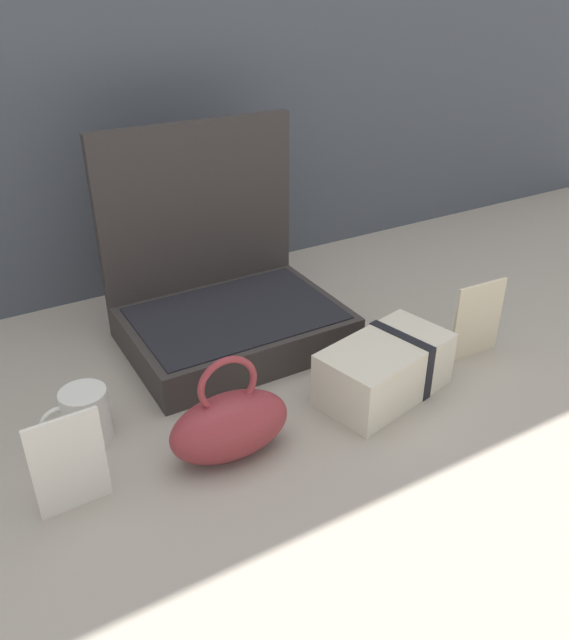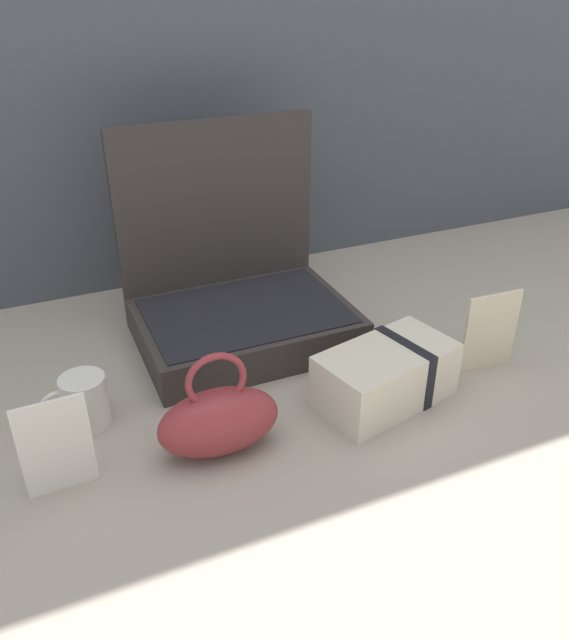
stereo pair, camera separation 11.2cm
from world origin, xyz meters
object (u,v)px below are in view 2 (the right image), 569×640
teal_pouch_handbag (219,420)px  cream_toiletry_bag (387,375)px  open_suitcase (239,294)px  poster_card_right (56,446)px  coffee_mug (84,401)px  info_card_left (491,331)px

teal_pouch_handbag → cream_toiletry_bag: size_ratio=0.75×
open_suitcase → cream_toiletry_bag: 0.38m
cream_toiletry_bag → poster_card_right: bearing=179.8°
coffee_mug → poster_card_right: size_ratio=0.71×
info_card_left → teal_pouch_handbag: bearing=-174.7°
open_suitcase → poster_card_right: 0.53m
open_suitcase → poster_card_right: bearing=-140.7°
cream_toiletry_bag → coffee_mug: size_ratio=2.37×
coffee_mug → info_card_left: 0.77m
open_suitcase → teal_pouch_handbag: bearing=-115.1°
open_suitcase → info_card_left: 0.52m
cream_toiletry_bag → info_card_left: info_card_left is taller
poster_card_right → info_card_left: bearing=-1.0°
open_suitcase → coffee_mug: 0.41m
teal_pouch_handbag → poster_card_right: bearing=177.1°
open_suitcase → info_card_left: open_suitcase is taller
teal_pouch_handbag → cream_toiletry_bag: 0.33m
coffee_mug → open_suitcase: bearing=28.0°
teal_pouch_handbag → cream_toiletry_bag: bearing=2.0°
cream_toiletry_bag → poster_card_right: size_ratio=1.68×
teal_pouch_handbag → info_card_left: size_ratio=1.27×
teal_pouch_handbag → coffee_mug: (-0.19, 0.16, -0.01)m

